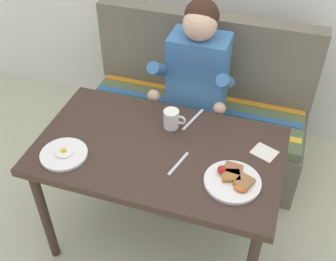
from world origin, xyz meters
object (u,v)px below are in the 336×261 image
at_px(coffee_mug, 172,119).
at_px(fork, 178,164).
at_px(person, 195,82).
at_px(couch, 196,118).
at_px(plate_eggs, 64,154).
at_px(table, 159,160).
at_px(knife, 193,119).
at_px(plate_breakfast, 233,180).
at_px(napkin, 264,152).

relative_size(coffee_mug, fork, 0.69).
bearing_deg(coffee_mug, person, 88.36).
xyz_separation_m(couch, fork, (0.12, -0.84, 0.40)).
relative_size(couch, plate_eggs, 6.37).
distance_m(coffee_mug, fork, 0.28).
height_order(table, knife, knife).
xyz_separation_m(plate_breakfast, napkin, (0.11, 0.23, -0.01)).
distance_m(plate_breakfast, coffee_mug, 0.47).
relative_size(napkin, knife, 0.56).
relative_size(plate_eggs, knife, 1.13).
xyz_separation_m(plate_eggs, fork, (0.54, 0.11, -0.01)).
relative_size(couch, plate_breakfast, 5.64).
distance_m(plate_eggs, napkin, 0.96).
distance_m(person, fork, 0.67).
bearing_deg(person, coffee_mug, -91.64).
xyz_separation_m(table, knife, (0.10, 0.26, 0.08)).
relative_size(table, napkin, 10.74).
bearing_deg(couch, napkin, -52.34).
relative_size(person, fork, 7.13).
relative_size(table, couch, 0.83).
relative_size(table, knife, 6.00).
bearing_deg(table, plate_eggs, -155.71).
bearing_deg(knife, plate_breakfast, -36.46).
bearing_deg(plate_breakfast, napkin, 65.24).
relative_size(table, plate_eggs, 5.31).
bearing_deg(fork, person, 113.54).
height_order(napkin, knife, napkin).
distance_m(coffee_mug, knife, 0.14).
relative_size(napkin, fork, 0.66).
relative_size(couch, person, 1.19).
xyz_separation_m(person, coffee_mug, (-0.01, -0.41, 0.04)).
distance_m(couch, person, 0.45).
relative_size(person, coffee_mug, 10.27).
distance_m(table, fork, 0.17).
distance_m(table, person, 0.60).
distance_m(plate_breakfast, fork, 0.27).
xyz_separation_m(coffee_mug, knife, (0.09, 0.09, -0.05)).
bearing_deg(knife, plate_eggs, -123.02).
distance_m(couch, fork, 0.94).
bearing_deg(napkin, coffee_mug, 173.96).
xyz_separation_m(table, coffee_mug, (0.01, 0.18, 0.13)).
relative_size(plate_eggs, fork, 1.33).
relative_size(table, person, 0.99).
distance_m(plate_breakfast, knife, 0.47).
height_order(person, plate_eggs, person).
height_order(person, fork, person).
height_order(person, plate_breakfast, person).
bearing_deg(table, fork, -30.80).
bearing_deg(fork, knife, 108.45).
bearing_deg(knife, napkin, -3.35).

